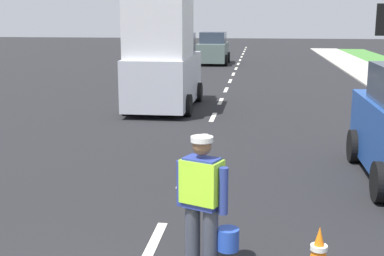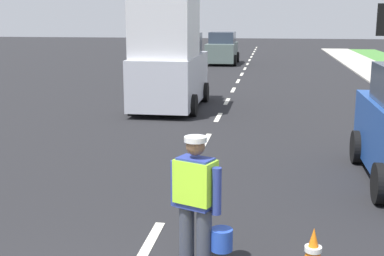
{
  "view_description": "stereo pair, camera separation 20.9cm",
  "coord_description": "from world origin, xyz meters",
  "px_view_note": "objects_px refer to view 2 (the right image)",
  "views": [
    {
      "loc": [
        1.36,
        -3.67,
        3.01
      ],
      "look_at": [
        0.22,
        5.06,
        1.1
      ],
      "focal_mm": 48.47,
      "sensor_mm": 36.0,
      "label": 1
    },
    {
      "loc": [
        1.56,
        -3.64,
        3.01
      ],
      "look_at": [
        0.22,
        5.06,
        1.1
      ],
      "focal_mm": 48.47,
      "sensor_mm": 36.0,
      "label": 2
    }
  ],
  "objects_px": {
    "road_worker": "(198,199)",
    "traffic_cone_near": "(313,253)",
    "car_oncoming_third": "(222,49)",
    "delivery_truck": "(169,60)"
  },
  "relations": [
    {
      "from": "road_worker",
      "to": "traffic_cone_near",
      "type": "bearing_deg",
      "value": 4.28
    },
    {
      "from": "traffic_cone_near",
      "to": "car_oncoming_third",
      "type": "height_order",
      "value": "car_oncoming_third"
    },
    {
      "from": "delivery_truck",
      "to": "road_worker",
      "type": "bearing_deg",
      "value": -77.12
    },
    {
      "from": "traffic_cone_near",
      "to": "road_worker",
      "type": "bearing_deg",
      "value": -175.72
    },
    {
      "from": "road_worker",
      "to": "delivery_truck",
      "type": "bearing_deg",
      "value": 102.88
    },
    {
      "from": "car_oncoming_third",
      "to": "delivery_truck",
      "type": "bearing_deg",
      "value": -90.45
    },
    {
      "from": "traffic_cone_near",
      "to": "car_oncoming_third",
      "type": "xyz_separation_m",
      "value": [
        -3.73,
        27.52,
        0.64
      ]
    },
    {
      "from": "delivery_truck",
      "to": "car_oncoming_third",
      "type": "height_order",
      "value": "delivery_truck"
    },
    {
      "from": "road_worker",
      "to": "car_oncoming_third",
      "type": "height_order",
      "value": "car_oncoming_third"
    },
    {
      "from": "road_worker",
      "to": "car_oncoming_third",
      "type": "relative_size",
      "value": 0.41
    }
  ]
}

